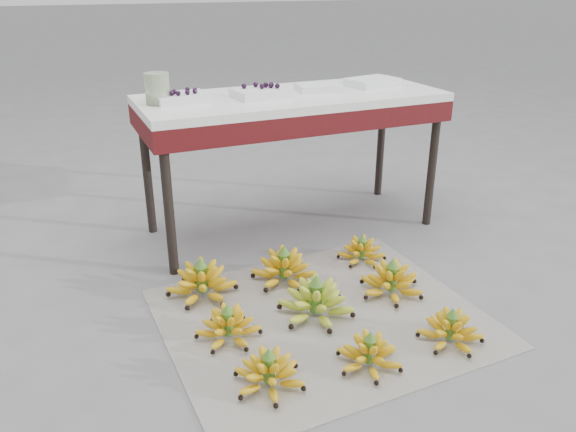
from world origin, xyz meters
name	(u,v)px	position (x,y,z in m)	size (l,w,h in m)	color
ground	(349,318)	(0.00, 0.00, 0.00)	(60.00, 60.00, 0.00)	slate
newspaper_mat	(322,318)	(-0.10, 0.04, 0.00)	(1.25, 1.05, 0.01)	silver
bunch_front_left	(269,373)	(-0.46, -0.26, 0.06)	(0.30, 0.30, 0.15)	#E2A800
bunch_front_center	(369,354)	(-0.09, -0.30, 0.06)	(0.25, 0.25, 0.14)	#E2A800
bunch_front_right	(451,330)	(0.27, -0.30, 0.06)	(0.29, 0.29, 0.15)	#E2A800
bunch_mid_left	(228,326)	(-0.50, 0.06, 0.06)	(0.31, 0.31, 0.15)	#E2A800
bunch_mid_center	(316,302)	(-0.12, 0.06, 0.07)	(0.32, 0.32, 0.19)	#8FAE28
bunch_mid_right	(391,282)	(0.26, 0.09, 0.06)	(0.36, 0.36, 0.17)	#E2A800
bunch_back_left	(202,282)	(-0.50, 0.41, 0.07)	(0.35, 0.35, 0.18)	#E2A800
bunch_back_center	(284,269)	(-0.13, 0.38, 0.07)	(0.34, 0.34, 0.18)	#E2A800
bunch_back_right	(362,252)	(0.30, 0.41, 0.05)	(0.30, 0.30, 0.14)	#E2A800
vendor_table	(292,111)	(0.15, 0.92, 0.66)	(1.54, 0.62, 0.74)	black
tray_far_left	(181,97)	(-0.41, 0.95, 0.76)	(0.25, 0.19, 0.06)	silver
tray_left	(261,93)	(-0.02, 0.91, 0.76)	(0.28, 0.21, 0.07)	silver
tray_right	(319,88)	(0.31, 0.94, 0.76)	(0.24, 0.19, 0.04)	silver
tray_far_right	(372,82)	(0.64, 0.95, 0.76)	(0.30, 0.24, 0.04)	silver
glass_jar	(157,89)	(-0.52, 0.95, 0.81)	(0.11, 0.11, 0.14)	#DAEDBD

